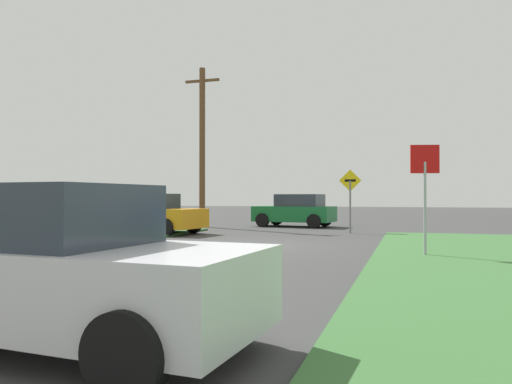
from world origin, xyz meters
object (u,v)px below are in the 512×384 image
car_behind_on_main_road (57,267)px  utility_pole_mid (202,145)px  parked_car_near_building (147,214)px  direction_sign (350,194)px  stop_sign (425,179)px  car_approaching_junction (296,211)px

car_behind_on_main_road → utility_pole_mid: 19.90m
car_behind_on_main_road → utility_pole_mid: (-6.46, 18.54, 3.26)m
car_behind_on_main_road → parked_car_near_building: bearing=120.6°
utility_pole_mid → direction_sign: 8.14m
parked_car_near_building → utility_pole_mid: bearing=93.1°
stop_sign → car_approaching_junction: size_ratio=0.67×
parked_car_near_building → utility_pole_mid: 5.69m
stop_sign → direction_sign: size_ratio=1.06×
car_approaching_junction → parked_car_near_building: (-4.78, -6.28, 0.00)m
car_behind_on_main_road → direction_sign: bearing=90.7°
car_approaching_junction → stop_sign: bearing=124.0°
car_approaching_junction → parked_car_near_building: same height
direction_sign → parked_car_near_building: bearing=-162.1°
car_behind_on_main_road → direction_sign: size_ratio=1.55×
stop_sign → car_approaching_junction: 12.87m
stop_sign → parked_car_near_building: bearing=-39.7°
car_approaching_junction → car_behind_on_main_road: bearing=103.0°
stop_sign → direction_sign: stop_sign is taller
parked_car_near_building → direction_sign: size_ratio=1.84×
car_approaching_junction → parked_car_near_building: bearing=59.8°
car_behind_on_main_road → parked_car_near_building: (-6.88, 13.89, 0.01)m
car_approaching_junction → direction_sign: 4.93m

